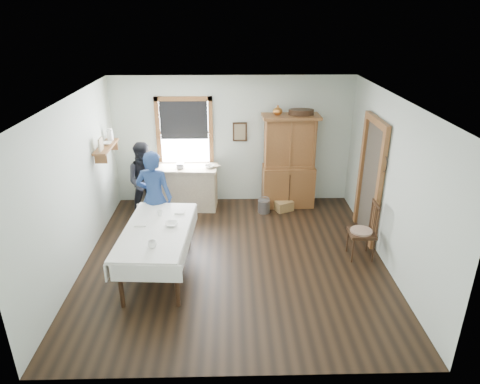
{
  "coord_description": "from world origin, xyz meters",
  "views": [
    {
      "loc": [
        -0.06,
        -6.2,
        3.93
      ],
      "look_at": [
        0.1,
        0.3,
        1.12
      ],
      "focal_mm": 32.0,
      "sensor_mm": 36.0,
      "label": 1
    }
  ],
  "objects_px": {
    "china_hutch": "(289,162)",
    "wicker_basket": "(284,206)",
    "woman_blue": "(155,201)",
    "pail": "(264,206)",
    "dining_table": "(158,251)",
    "spindle_chair": "(362,230)",
    "work_counter": "(180,187)",
    "figure_dark": "(146,184)"
  },
  "relations": [
    {
      "from": "china_hutch",
      "to": "wicker_basket",
      "type": "bearing_deg",
      "value": -111.55
    },
    {
      "from": "china_hutch",
      "to": "figure_dark",
      "type": "relative_size",
      "value": 1.34
    },
    {
      "from": "dining_table",
      "to": "spindle_chair",
      "type": "relative_size",
      "value": 1.94
    },
    {
      "from": "work_counter",
      "to": "spindle_chair",
      "type": "distance_m",
      "value": 3.87
    },
    {
      "from": "pail",
      "to": "woman_blue",
      "type": "xyz_separation_m",
      "value": [
        -2.03,
        -1.15,
        0.67
      ]
    },
    {
      "from": "dining_table",
      "to": "wicker_basket",
      "type": "relative_size",
      "value": 5.54
    },
    {
      "from": "work_counter",
      "to": "spindle_chair",
      "type": "xyz_separation_m",
      "value": [
        3.27,
        -2.06,
        0.05
      ]
    },
    {
      "from": "woman_blue",
      "to": "wicker_basket",
      "type": "bearing_deg",
      "value": -145.74
    },
    {
      "from": "china_hutch",
      "to": "woman_blue",
      "type": "relative_size",
      "value": 1.23
    },
    {
      "from": "dining_table",
      "to": "pail",
      "type": "bearing_deg",
      "value": 49.38
    },
    {
      "from": "work_counter",
      "to": "wicker_basket",
      "type": "bearing_deg",
      "value": -1.85
    },
    {
      "from": "pail",
      "to": "woman_blue",
      "type": "relative_size",
      "value": 0.17
    },
    {
      "from": "pail",
      "to": "wicker_basket",
      "type": "bearing_deg",
      "value": 10.19
    },
    {
      "from": "wicker_basket",
      "to": "pail",
      "type": "bearing_deg",
      "value": -169.81
    },
    {
      "from": "figure_dark",
      "to": "spindle_chair",
      "type": "bearing_deg",
      "value": -33.29
    },
    {
      "from": "dining_table",
      "to": "pail",
      "type": "relative_size",
      "value": 7.29
    },
    {
      "from": "dining_table",
      "to": "wicker_basket",
      "type": "distance_m",
      "value": 3.2
    },
    {
      "from": "woman_blue",
      "to": "china_hutch",
      "type": "bearing_deg",
      "value": -141.7
    },
    {
      "from": "pail",
      "to": "figure_dark",
      "type": "distance_m",
      "value": 2.44
    },
    {
      "from": "spindle_chair",
      "to": "wicker_basket",
      "type": "bearing_deg",
      "value": 121.61
    },
    {
      "from": "wicker_basket",
      "to": "spindle_chair",
      "type": "bearing_deg",
      "value": -59.74
    },
    {
      "from": "work_counter",
      "to": "pail",
      "type": "height_order",
      "value": "work_counter"
    },
    {
      "from": "wicker_basket",
      "to": "woman_blue",
      "type": "xyz_separation_m",
      "value": [
        -2.45,
        -1.22,
        0.7
      ]
    },
    {
      "from": "dining_table",
      "to": "spindle_chair",
      "type": "bearing_deg",
      "value": 6.6
    },
    {
      "from": "china_hutch",
      "to": "figure_dark",
      "type": "height_order",
      "value": "china_hutch"
    },
    {
      "from": "work_counter",
      "to": "dining_table",
      "type": "relative_size",
      "value": 0.81
    },
    {
      "from": "work_counter",
      "to": "pail",
      "type": "xyz_separation_m",
      "value": [
        1.77,
        -0.29,
        -0.32
      ]
    },
    {
      "from": "wicker_basket",
      "to": "china_hutch",
      "type": "bearing_deg",
      "value": 69.88
    },
    {
      "from": "work_counter",
      "to": "spindle_chair",
      "type": "bearing_deg",
      "value": -28.43
    },
    {
      "from": "spindle_chair",
      "to": "woman_blue",
      "type": "xyz_separation_m",
      "value": [
        -3.53,
        0.62,
        0.29
      ]
    },
    {
      "from": "china_hutch",
      "to": "woman_blue",
      "type": "bearing_deg",
      "value": -150.87
    },
    {
      "from": "spindle_chair",
      "to": "figure_dark",
      "type": "height_order",
      "value": "figure_dark"
    },
    {
      "from": "woman_blue",
      "to": "figure_dark",
      "type": "distance_m",
      "value": 1.03
    },
    {
      "from": "dining_table",
      "to": "spindle_chair",
      "type": "distance_m",
      "value": 3.38
    },
    {
      "from": "wicker_basket",
      "to": "woman_blue",
      "type": "height_order",
      "value": "woman_blue"
    },
    {
      "from": "spindle_chair",
      "to": "pail",
      "type": "distance_m",
      "value": 2.35
    },
    {
      "from": "pail",
      "to": "woman_blue",
      "type": "bearing_deg",
      "value": -150.49
    },
    {
      "from": "china_hutch",
      "to": "spindle_chair",
      "type": "relative_size",
      "value": 1.94
    },
    {
      "from": "spindle_chair",
      "to": "wicker_basket",
      "type": "distance_m",
      "value": 2.17
    },
    {
      "from": "pail",
      "to": "wicker_basket",
      "type": "relative_size",
      "value": 0.76
    },
    {
      "from": "china_hutch",
      "to": "dining_table",
      "type": "relative_size",
      "value": 1.0
    },
    {
      "from": "pail",
      "to": "wicker_basket",
      "type": "distance_m",
      "value": 0.43
    }
  ]
}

